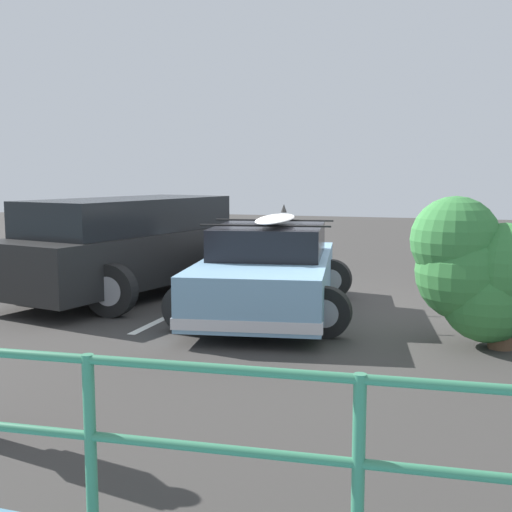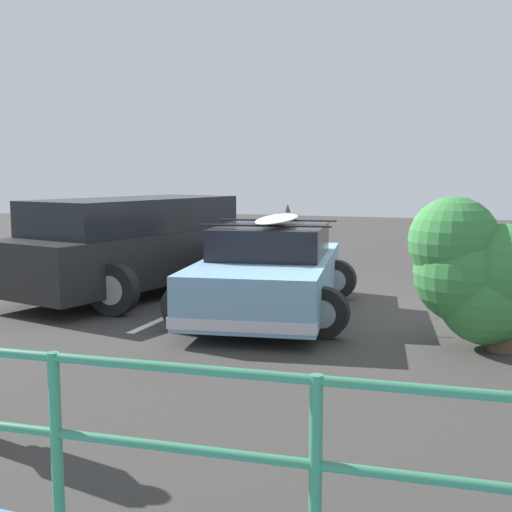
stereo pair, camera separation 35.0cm
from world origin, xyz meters
TOP-DOWN VIEW (x-y plane):
  - ground_plane at (0.00, 0.00)m, footprint 44.00×44.00m
  - parking_stripe at (1.89, 0.50)m, footprint 0.12×3.55m
  - sedan_car at (0.54, 0.47)m, footprint 2.89×4.49m
  - suv_car at (3.24, -0.24)m, footprint 3.20×5.24m
  - bush_near_left at (-2.41, 1.49)m, footprint 1.69×1.21m

SIDE VIEW (x-z plane):
  - ground_plane at x=0.00m, z-range -0.02..0.00m
  - parking_stripe at x=1.89m, z-range 0.00..0.00m
  - sedan_car at x=0.54m, z-range -0.16..1.44m
  - suv_car at x=3.24m, z-range 0.04..1.72m
  - bush_near_left at x=-2.41m, z-range 0.01..1.84m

